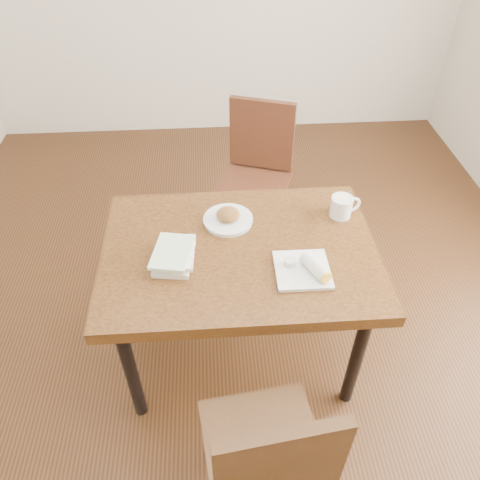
{
  "coord_description": "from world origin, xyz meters",
  "views": [
    {
      "loc": [
        -0.11,
        -1.52,
        2.17
      ],
      "look_at": [
        0.0,
        0.0,
        0.8
      ],
      "focal_mm": 35.0,
      "sensor_mm": 36.0,
      "label": 1
    }
  ],
  "objects": [
    {
      "name": "plate_burrito",
      "position": [
        0.27,
        -0.17,
        0.77
      ],
      "size": [
        0.23,
        0.23,
        0.08
      ],
      "color": "white",
      "rests_on": "table"
    },
    {
      "name": "table",
      "position": [
        0.0,
        0.0,
        0.67
      ],
      "size": [
        1.22,
        0.87,
        0.75
      ],
      "color": "brown",
      "rests_on": "ground"
    },
    {
      "name": "coffee_mug",
      "position": [
        0.5,
        0.2,
        0.8
      ],
      "size": [
        0.15,
        0.1,
        0.1
      ],
      "color": "white",
      "rests_on": "table"
    },
    {
      "name": "chair_far",
      "position": [
        0.17,
        0.93,
        0.55
      ],
      "size": [
        0.54,
        0.54,
        0.95
      ],
      "color": "#4D2316",
      "rests_on": "ground"
    },
    {
      "name": "chair_near",
      "position": [
        0.04,
        -0.84,
        0.55
      ],
      "size": [
        0.47,
        0.47,
        0.95
      ],
      "color": "#442B13",
      "rests_on": "ground"
    },
    {
      "name": "book_stack",
      "position": [
        -0.29,
        -0.05,
        0.78
      ],
      "size": [
        0.2,
        0.25,
        0.06
      ],
      "color": "white",
      "rests_on": "table"
    },
    {
      "name": "room_walls",
      "position": [
        0.0,
        0.0,
        1.63
      ],
      "size": [
        4.02,
        5.02,
        2.8
      ],
      "color": "beige",
      "rests_on": "ground"
    },
    {
      "name": "ground",
      "position": [
        0.0,
        0.0,
        -0.01
      ],
      "size": [
        4.0,
        5.0,
        0.01
      ],
      "primitive_type": "cube",
      "color": "#472814",
      "rests_on": "ground"
    },
    {
      "name": "plate_scone",
      "position": [
        -0.04,
        0.19,
        0.77
      ],
      "size": [
        0.24,
        0.24,
        0.07
      ],
      "color": "white",
      "rests_on": "table"
    }
  ]
}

